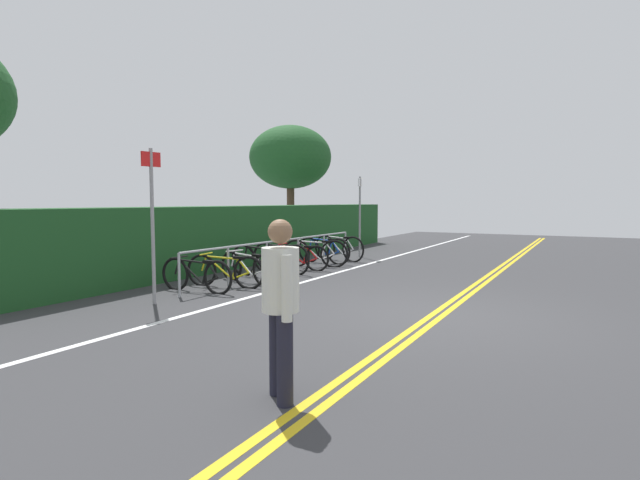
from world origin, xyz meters
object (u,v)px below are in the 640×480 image
at_px(bicycle_6, 315,253).
at_px(pedestrian, 281,298).
at_px(bicycle_8, 339,248).
at_px(bicycle_0, 196,275).
at_px(bicycle_2, 247,267).
at_px(bicycle_5, 298,257).
at_px(sign_post_far, 360,209).
at_px(sign_post_near, 152,212).
at_px(bicycle_4, 280,258).
at_px(bike_rack, 283,248).
at_px(bicycle_1, 225,271).
at_px(bicycle_3, 262,261).
at_px(bicycle_7, 324,250).
at_px(tree_mid, 290,158).

xyz_separation_m(bicycle_6, pedestrian, (-7.79, -4.03, 0.53)).
relative_size(bicycle_8, pedestrian, 1.13).
bearing_deg(bicycle_0, bicycle_2, -8.71).
relative_size(bicycle_5, pedestrian, 1.09).
distance_m(bicycle_0, sign_post_far, 6.98).
height_order(sign_post_near, sign_post_far, sign_post_near).
relative_size(bicycle_0, bicycle_4, 0.98).
height_order(bicycle_0, bicycle_2, bicycle_2).
height_order(bicycle_6, pedestrian, pedestrian).
xyz_separation_m(bicycle_2, sign_post_far, (5.56, -0.10, 1.15)).
xyz_separation_m(bike_rack, sign_post_far, (4.04, -0.18, 0.87)).
distance_m(bicycle_1, bicycle_3, 1.44).
relative_size(bike_rack, bicycle_0, 4.05).
bearing_deg(bicycle_1, bicycle_8, 0.14).
bearing_deg(bicycle_2, bicycle_1, 175.02).
distance_m(bicycle_5, pedestrian, 8.23).
xyz_separation_m(bicycle_0, bicycle_4, (2.86, -0.03, 0.04)).
xyz_separation_m(bike_rack, bicycle_7, (2.18, 0.08, -0.25)).
height_order(bicycle_3, bicycle_5, bicycle_3).
relative_size(bicycle_3, bicycle_8, 1.04).
bearing_deg(bicycle_5, bike_rack, -178.34).
bearing_deg(bicycle_6, bicycle_3, 175.24).
xyz_separation_m(bicycle_3, bicycle_7, (2.92, -0.01, -0.00)).
bearing_deg(bicycle_2, bicycle_7, 2.45).
height_order(bicycle_5, sign_post_near, sign_post_near).
relative_size(bicycle_8, sign_post_far, 0.72).
height_order(bicycle_0, pedestrian, pedestrian).
bearing_deg(pedestrian, sign_post_near, 59.90).
relative_size(bicycle_7, pedestrian, 1.11).
distance_m(bike_rack, bicycle_5, 0.76).
bearing_deg(bicycle_8, bicycle_3, 178.52).
height_order(bicycle_2, sign_post_near, sign_post_near).
bearing_deg(tree_mid, bicycle_1, -155.60).
bearing_deg(bicycle_0, bicycle_8, -1.32).
relative_size(bicycle_1, pedestrian, 1.10).
relative_size(bicycle_3, pedestrian, 1.18).
bearing_deg(bicycle_3, bicycle_2, -168.09).
distance_m(bike_rack, sign_post_near, 4.15).
bearing_deg(bicycle_8, bicycle_1, -179.86).
height_order(bicycle_2, sign_post_far, sign_post_far).
xyz_separation_m(bike_rack, bicycle_6, (1.39, -0.09, -0.25)).
xyz_separation_m(bicycle_6, bicycle_8, (1.55, 0.08, 0.01)).
xyz_separation_m(bicycle_0, bicycle_5, (3.54, -0.10, -0.00)).
height_order(bicycle_1, bicycle_7, bicycle_7).
xyz_separation_m(bicycle_5, sign_post_far, (3.34, -0.20, 1.16)).
bearing_deg(sign_post_far, bicycle_4, 176.19).
bearing_deg(sign_post_near, bike_rack, 0.79).
bearing_deg(bicycle_4, tree_mid, 30.27).
xyz_separation_m(bicycle_2, bicycle_5, (2.22, 0.10, -0.01)).
distance_m(bicycle_0, bicycle_3, 2.10).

